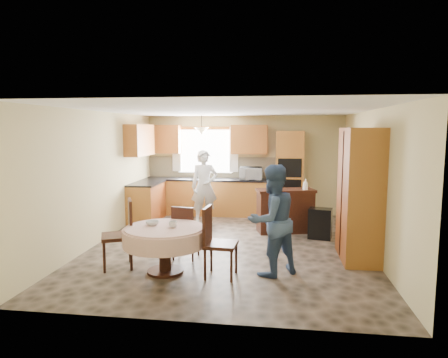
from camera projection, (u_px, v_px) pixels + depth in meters
floor at (229, 246)px, 7.44m from camera, size 5.00×6.00×0.01m
ceiling at (230, 110)px, 7.13m from camera, size 5.00×6.00×0.01m
wall_back at (244, 165)px, 10.24m from camera, size 5.00×0.02×2.50m
wall_front at (196, 214)px, 4.34m from camera, size 5.00×0.02×2.50m
wall_left at (100, 177)px, 7.62m from camera, size 0.02×6.00×2.50m
wall_right at (372, 182)px, 6.95m from camera, size 0.02×6.00×2.50m
window at (205, 151)px, 10.31m from camera, size 1.40×0.03×1.10m
curtain_left at (176, 149)px, 10.35m from camera, size 0.22×0.02×1.15m
curtain_right at (234, 150)px, 10.15m from camera, size 0.22×0.02×1.15m
base_cab_back at (209, 197)px, 10.15m from camera, size 3.30×0.60×0.88m
counter_back at (209, 179)px, 10.10m from camera, size 3.30×0.64×0.04m
base_cab_left at (147, 202)px, 9.45m from camera, size 0.60×1.20×0.88m
counter_left at (146, 183)px, 9.39m from camera, size 0.64×1.20×0.04m
backsplash at (211, 167)px, 10.35m from camera, size 3.30×0.02×0.55m
wall_cab_left at (164, 139)px, 10.27m from camera, size 0.85×0.33×0.72m
wall_cab_right at (249, 139)px, 9.97m from camera, size 0.90×0.33×0.72m
wall_cab_side at (140, 140)px, 9.29m from camera, size 0.33×1.20×0.72m
oven_tower at (289, 174)px, 9.80m from camera, size 0.66×0.62×2.12m
oven_upper at (290, 168)px, 9.47m from camera, size 0.56×0.01×0.45m
oven_lower at (289, 189)px, 9.53m from camera, size 0.56×0.01×0.45m
pendant at (202, 131)px, 9.77m from camera, size 0.36×0.36×0.18m
sideboard at (285, 212)px, 8.40m from camera, size 1.29×0.78×0.86m
space_heater at (320, 224)px, 7.91m from camera, size 0.50×0.40×0.61m
cupboard at (360, 195)px, 6.57m from camera, size 0.57×1.14×2.19m
dining_table at (165, 237)px, 6.00m from camera, size 1.25×1.25×0.71m
chair_left at (123, 230)px, 6.24m from camera, size 0.61×0.61×1.08m
chair_back at (185, 230)px, 6.63m from camera, size 0.42×0.42×0.91m
chair_right at (215, 238)px, 5.84m from camera, size 0.48×0.48×1.04m
framed_picture at (365, 160)px, 7.41m from camera, size 0.06×0.53×0.44m
microwave at (251, 173)px, 9.88m from camera, size 0.57×0.39×0.31m
person_sink at (204, 187)px, 9.24m from camera, size 0.71×0.57×1.69m
person_dining at (272, 220)px, 5.89m from camera, size 1.02×0.99×1.65m
bowl_sideboard at (277, 190)px, 8.37m from camera, size 0.24×0.24×0.06m
bottle_sideboard at (305, 186)px, 8.28m from camera, size 0.14×0.14×0.28m
cup_table at (173, 224)px, 5.93m from camera, size 0.13×0.13×0.10m
bowl_table at (152, 223)px, 6.09m from camera, size 0.22×0.22×0.06m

